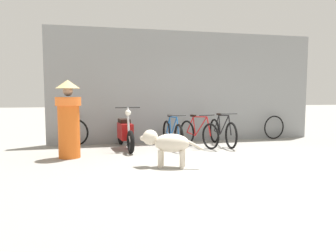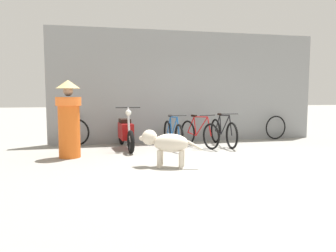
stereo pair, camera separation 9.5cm
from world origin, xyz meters
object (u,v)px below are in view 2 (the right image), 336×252
at_px(bicycle_0, 173,134).
at_px(spare_tire_right, 76,132).
at_px(person_in_robes, 69,118).
at_px(motorcycle, 126,132).
at_px(stray_dog, 166,143).
at_px(spare_tire_left, 276,127).
at_px(bicycle_1, 199,133).
at_px(bicycle_2, 223,132).

xyz_separation_m(bicycle_0, spare_tire_right, (-2.39, 0.82, 0.01)).
bearing_deg(person_in_robes, bicycle_0, -177.09).
height_order(bicycle_0, motorcycle, motorcycle).
bearing_deg(stray_dog, spare_tire_right, -34.58).
bearing_deg(spare_tire_left, bicycle_1, -162.75).
relative_size(person_in_robes, spare_tire_left, 2.33).
bearing_deg(stray_dog, person_in_robes, -11.90).
distance_m(bicycle_1, person_in_robes, 3.26).
relative_size(bicycle_0, person_in_robes, 1.04).
relative_size(bicycle_2, spare_tire_left, 2.49).
height_order(motorcycle, spare_tire_left, motorcycle).
bearing_deg(stray_dog, bicycle_1, -97.30).
bearing_deg(bicycle_1, spare_tire_left, 89.28).
xyz_separation_m(bicycle_0, spare_tire_left, (3.35, 0.82, 0.01)).
distance_m(bicycle_0, spare_tire_right, 2.53).
bearing_deg(spare_tire_right, spare_tire_left, 0.02).
bearing_deg(bicycle_1, bicycle_2, 73.68).
xyz_separation_m(spare_tire_left, spare_tire_right, (-5.74, -0.00, 0.01)).
bearing_deg(bicycle_2, spare_tire_right, -102.74).
bearing_deg(bicycle_0, bicycle_2, 88.04).
relative_size(motorcycle, stray_dog, 1.71).
xyz_separation_m(bicycle_0, person_in_robes, (-2.44, -0.78, 0.51)).
bearing_deg(bicycle_1, bicycle_0, -108.43).
bearing_deg(spare_tire_left, bicycle_2, -157.98).
bearing_deg(person_in_robes, bicycle_2, 176.99).
height_order(bicycle_0, bicycle_2, bicycle_2).
distance_m(motorcycle, spare_tire_right, 1.42).
height_order(bicycle_2, spare_tire_right, bicycle_2).
xyz_separation_m(stray_dog, spare_tire_right, (-1.74, 2.94, -0.09)).
height_order(bicycle_0, spare_tire_left, bicycle_0).
bearing_deg(spare_tire_right, bicycle_2, -12.20).
bearing_deg(bicycle_2, bicycle_1, -88.90).
height_order(spare_tire_left, spare_tire_right, spare_tire_right).
bearing_deg(person_in_robes, stray_dog, 128.41).
bearing_deg(spare_tire_right, stray_dog, -59.37).
distance_m(bicycle_1, bicycle_2, 0.67).
relative_size(bicycle_1, bicycle_2, 0.90).
bearing_deg(stray_dog, bicycle_2, -108.26).
bearing_deg(motorcycle, stray_dog, 9.35).
bearing_deg(bicycle_2, person_in_robes, -78.65).
xyz_separation_m(person_in_robes, spare_tire_left, (5.79, 1.61, -0.50)).
xyz_separation_m(motorcycle, stray_dog, (0.53, -2.20, 0.04)).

